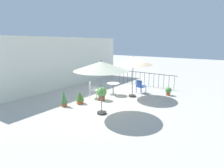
# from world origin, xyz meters

# --- Properties ---
(ground_plane) EXTENTS (60.00, 60.00, 0.00)m
(ground_plane) POSITION_xyz_m (0.00, 0.00, 0.00)
(ground_plane) COLOR beige
(villa_facade) EXTENTS (11.49, 0.30, 3.57)m
(villa_facade) POSITION_xyz_m (0.00, 4.57, 1.78)
(villa_facade) COLOR white
(villa_facade) RESTS_ON ground
(terrace_railing) EXTENTS (0.03, 4.79, 1.01)m
(terrace_railing) POSITION_xyz_m (3.55, 0.00, 0.68)
(terrace_railing) COLOR black
(terrace_railing) RESTS_ON ground
(patio_umbrella_0) EXTENTS (2.25, 2.25, 2.45)m
(patio_umbrella_0) POSITION_xyz_m (0.64, -0.59, 2.15)
(patio_umbrella_0) COLOR #2D2D2D
(patio_umbrella_0) RESTS_ON ground
(patio_umbrella_1) EXTENTS (2.41, 2.41, 2.47)m
(patio_umbrella_1) POSITION_xyz_m (-2.51, -0.75, 2.19)
(patio_umbrella_1) COLOR #2D2D2D
(patio_umbrella_1) RESTS_ON ground
(cafe_table_0) EXTENTS (0.79, 0.79, 0.74)m
(cafe_table_0) POSITION_xyz_m (0.28, 0.57, 0.52)
(cafe_table_0) COLOR silver
(cafe_table_0) RESTS_ON ground
(patio_chair_0) EXTENTS (0.58, 0.56, 0.87)m
(patio_chair_0) POSITION_xyz_m (1.55, -0.66, 0.50)
(patio_chair_0) COLOR #2647A2
(patio_chair_0) RESTS_ON ground
(patio_chair_1) EXTENTS (0.64, 0.63, 0.95)m
(patio_chair_1) POSITION_xyz_m (-0.96, 1.22, 0.56)
(patio_chair_1) COLOR silver
(patio_chair_1) RESTS_ON ground
(potted_plant_0) EXTENTS (0.46, 0.46, 0.68)m
(potted_plant_0) POSITION_xyz_m (-2.11, 1.06, 0.37)
(potted_plant_0) COLOR #BF5C36
(potted_plant_0) RESTS_ON ground
(potted_plant_1) EXTENTS (0.57, 0.57, 0.76)m
(potted_plant_1) POSITION_xyz_m (-0.96, 0.49, 0.43)
(potted_plant_1) COLOR #A35036
(potted_plant_1) RESTS_ON ground
(potted_plant_2) EXTENTS (0.37, 0.38, 0.52)m
(potted_plant_2) POSITION_xyz_m (2.15, -2.29, 0.29)
(potted_plant_2) COLOR #B25532
(potted_plant_2) RESTS_ON ground
(potted_plant_3) EXTENTS (0.32, 0.32, 0.87)m
(potted_plant_3) POSITION_xyz_m (-2.89, 1.40, 0.45)
(potted_plant_3) COLOR #98552B
(potted_plant_3) RESTS_ON ground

